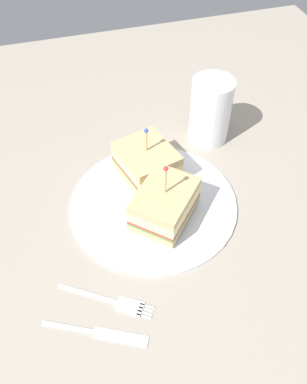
{
  "coord_description": "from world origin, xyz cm",
  "views": [
    {
      "loc": [
        -11.88,
        -40.0,
        49.64
      ],
      "look_at": [
        0.0,
        0.0,
        2.92
      ],
      "focal_mm": 38.02,
      "sensor_mm": 36.0,
      "label": 1
    }
  ],
  "objects": [
    {
      "name": "sandwich_half_front",
      "position": [
        0.76,
        -3.28,
        3.56
      ],
      "size": [
        12.24,
        12.37,
        10.38
      ],
      "color": "tan",
      "rests_on": "plate"
    },
    {
      "name": "knife",
      "position": [
        -12.27,
        -18.44,
        0.18
      ],
      "size": [
        12.66,
        7.16,
        0.35
      ],
      "color": "silver",
      "rests_on": "ground_plane"
    },
    {
      "name": "ground_plane",
      "position": [
        0.0,
        0.0,
        -1.0
      ],
      "size": [
        116.89,
        116.89,
        2.0
      ],
      "primitive_type": "cube",
      "color": "#9E9384"
    },
    {
      "name": "drink_glass",
      "position": [
        14.29,
        12.97,
        5.29
      ],
      "size": [
        7.28,
        7.28,
        11.87
      ],
      "color": "#B74C33",
      "rests_on": "ground_plane"
    },
    {
      "name": "plate",
      "position": [
        0.0,
        0.0,
        0.46
      ],
      "size": [
        26.44,
        26.44,
        0.92
      ],
      "primitive_type": "cylinder",
      "color": "white",
      "rests_on": "ground_plane"
    },
    {
      "name": "sandwich_half_back",
      "position": [
        0.65,
        6.08,
        3.54
      ],
      "size": [
        10.2,
        11.1,
        9.52
      ],
      "color": "tan",
      "rests_on": "plate"
    },
    {
      "name": "fork",
      "position": [
        -9.55,
        -14.88,
        0.17
      ],
      "size": [
        11.75,
        8.38,
        0.35
      ],
      "color": "silver",
      "rests_on": "ground_plane"
    }
  ]
}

